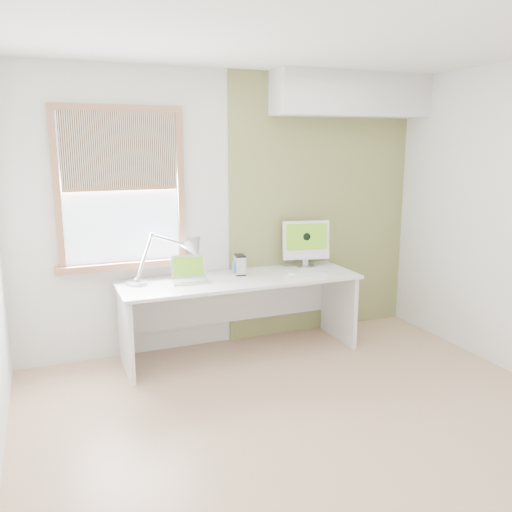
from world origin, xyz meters
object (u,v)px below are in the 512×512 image
desk (238,297)px  external_drive (240,265)px  desk_lamp (184,253)px  laptop (190,275)px  imac (306,241)px

desk → external_drive: external_drive is taller
desk_lamp → laptop: desk_lamp is taller
desk_lamp → laptop: size_ratio=2.35×
desk → imac: size_ratio=4.63×
laptop → desk_lamp: bearing=100.9°
desk_lamp → external_drive: (0.52, -0.05, -0.14)m
laptop → external_drive: laptop is taller
laptop → external_drive: 0.50m
desk_lamp → external_drive: bearing=-5.8°
desk_lamp → imac: imac is taller
external_drive → laptop: bearing=-173.6°
desk_lamp → external_drive: 0.54m
desk → desk_lamp: 0.65m
external_drive → imac: imac is taller
external_drive → imac: (0.73, 0.07, 0.16)m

